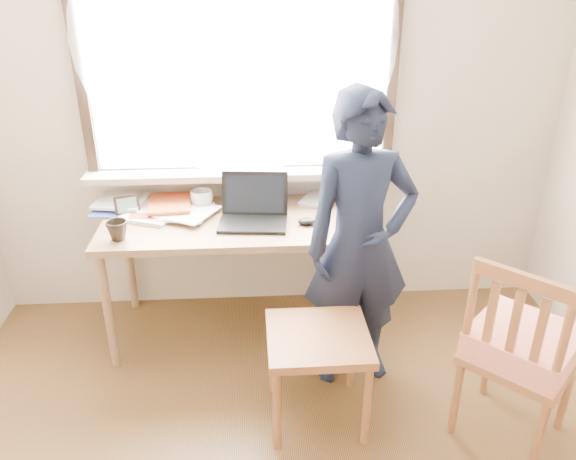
{
  "coord_description": "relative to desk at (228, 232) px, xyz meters",
  "views": [
    {
      "loc": [
        -0.13,
        -1.29,
        2.08
      ],
      "look_at": [
        0.01,
        0.95,
        1.0
      ],
      "focal_mm": 35.0,
      "sensor_mm": 36.0,
      "label": 1
    }
  ],
  "objects": [
    {
      "name": "room_shell",
      "position": [
        0.27,
        -1.43,
        0.96
      ],
      "size": [
        3.52,
        4.02,
        2.61
      ],
      "color": "beige",
      "rests_on": "ground"
    },
    {
      "name": "desk",
      "position": [
        0.0,
        0.0,
        0.0
      ],
      "size": [
        1.41,
        0.7,
        0.76
      ],
      "color": "olive",
      "rests_on": "ground"
    },
    {
      "name": "person",
      "position": [
        0.68,
        -0.42,
        0.11
      ],
      "size": [
        0.62,
        0.45,
        1.58
      ],
      "primitive_type": "imported",
      "rotation": [
        0.0,
        0.0,
        0.14
      ],
      "color": "black",
      "rests_on": "ground"
    },
    {
      "name": "side_chair",
      "position": [
        1.34,
        -0.93,
        -0.17
      ],
      "size": [
        0.62,
        0.62,
        0.96
      ],
      "color": "brown",
      "rests_on": "ground"
    },
    {
      "name": "mug_white",
      "position": [
        -0.16,
        0.19,
        0.13
      ],
      "size": [
        0.19,
        0.19,
        0.1
      ],
      "primitive_type": "imported",
      "rotation": [
        0.0,
        0.0,
        0.79
      ],
      "color": "white",
      "rests_on": "desk"
    },
    {
      "name": "work_chair",
      "position": [
        0.44,
        -0.76,
        -0.26
      ],
      "size": [
        0.49,
        0.46,
        0.49
      ],
      "color": "brown",
      "rests_on": "ground"
    },
    {
      "name": "mouse",
      "position": [
        0.44,
        -0.1,
        0.1
      ],
      "size": [
        0.1,
        0.07,
        0.04
      ],
      "primitive_type": "ellipsoid",
      "color": "black",
      "rests_on": "desk"
    },
    {
      "name": "mug_dark",
      "position": [
        -0.56,
        -0.22,
        0.13
      ],
      "size": [
        0.12,
        0.12,
        0.1
      ],
      "primitive_type": "imported",
      "rotation": [
        0.0,
        0.0,
        0.03
      ],
      "color": "black",
      "rests_on": "desk"
    },
    {
      "name": "book_b",
      "position": [
        0.47,
        0.29,
        0.09
      ],
      "size": [
        0.28,
        0.31,
        0.02
      ],
      "primitive_type": "imported",
      "rotation": [
        0.0,
        0.0,
        -0.48
      ],
      "color": "white",
      "rests_on": "desk"
    },
    {
      "name": "picture_frame",
      "position": [
        -0.57,
        0.1,
        0.13
      ],
      "size": [
        0.14,
        0.06,
        0.11
      ],
      "color": "black",
      "rests_on": "desk"
    },
    {
      "name": "desk_clutter",
      "position": [
        -0.33,
        0.17,
        0.1
      ],
      "size": [
        0.96,
        0.56,
        0.05
      ],
      "color": "#2D3A92",
      "rests_on": "desk"
    },
    {
      "name": "laptop",
      "position": [
        0.15,
        -0.03,
        0.14
      ],
      "size": [
        0.4,
        0.34,
        0.26
      ],
      "color": "black",
      "rests_on": "desk"
    },
    {
      "name": "book_a",
      "position": [
        -0.44,
        0.27,
        0.09
      ],
      "size": [
        0.31,
        0.32,
        0.02
      ],
      "primitive_type": "imported",
      "rotation": [
        0.0,
        0.0,
        0.63
      ],
      "color": "white",
      "rests_on": "desk"
    }
  ]
}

